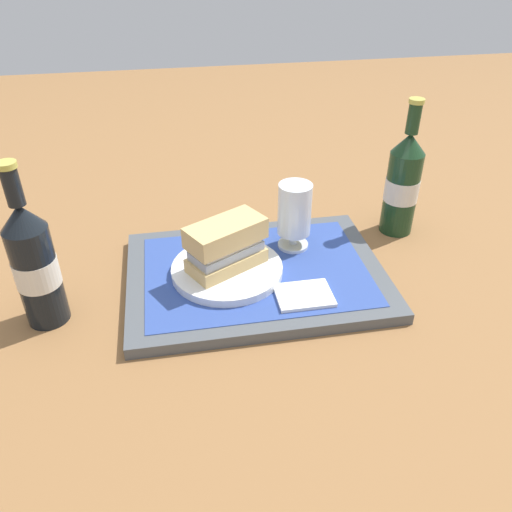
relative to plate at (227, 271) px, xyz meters
The scene contains 9 objects.
ground_plane 0.06m from the plate, ahead, with size 3.00×3.00×0.00m, color olive.
tray 0.05m from the plate, ahead, with size 0.44×0.32×0.02m, color #4C5156.
placemat 0.05m from the plate, ahead, with size 0.38×0.27×0.00m, color #2D4793.
plate is the anchor object (origin of this frame).
sandwich 0.05m from the plate, 28.93° to the left, with size 0.14×0.12×0.08m.
beer_glass 0.16m from the plate, 27.48° to the left, with size 0.06×0.06×0.12m.
napkin_folded 0.14m from the plate, 36.04° to the right, with size 0.09×0.07×0.01m, color white.
beer_bottle 0.39m from the plate, 19.05° to the left, with size 0.07×0.07×0.27m.
second_bottle 0.30m from the plate, behind, with size 0.07×0.07×0.27m.
Camera 1 is at (-0.13, -0.72, 0.54)m, focal length 36.38 mm.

